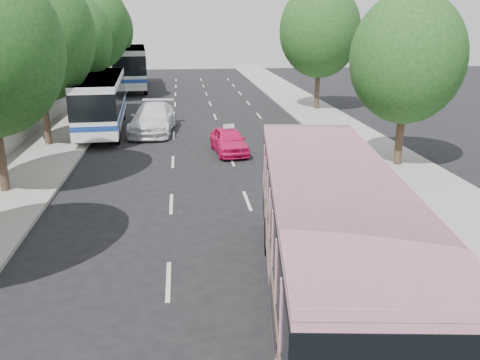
{
  "coord_description": "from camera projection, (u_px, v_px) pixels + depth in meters",
  "views": [
    {
      "loc": [
        -1.4,
        -14.2,
        6.63
      ],
      "look_at": [
        0.45,
        1.64,
        1.6
      ],
      "focal_mm": 38.0,
      "sensor_mm": 36.0,
      "label": 1
    }
  ],
  "objects": [
    {
      "name": "white_pickup",
      "position": [
        153.0,
        119.0,
        31.11
      ],
      "size": [
        2.98,
        6.21,
        1.75
      ],
      "primitive_type": "imported",
      "rotation": [
        0.0,
        0.0,
        -0.09
      ],
      "color": "white",
      "rests_on": "ground"
    },
    {
      "name": "tree_right_far",
      "position": [
        321.0,
        27.0,
        37.44
      ],
      "size": [
        6.0,
        6.0,
        9.35
      ],
      "color": "#38281E",
      "rests_on": "ground"
    },
    {
      "name": "low_wall",
      "position": [
        44.0,
        112.0,
        33.15
      ],
      "size": [
        0.3,
        90.0,
        1.5
      ],
      "primitive_type": "cube",
      "color": "#9E998E",
      "rests_on": "sidewalk_left"
    },
    {
      "name": "tour_coach_rear",
      "position": [
        131.0,
        64.0,
        50.89
      ],
      "size": [
        3.94,
        13.81,
        4.08
      ],
      "rotation": [
        0.0,
        0.0,
        0.07
      ],
      "color": "silver",
      "rests_on": "ground"
    },
    {
      "name": "tree_left_f",
      "position": [
        103.0,
        27.0,
        48.8
      ],
      "size": [
        5.88,
        5.88,
        9.16
      ],
      "color": "#38281E",
      "rests_on": "ground"
    },
    {
      "name": "sidewalk_left",
      "position": [
        74.0,
        124.0,
        33.59
      ],
      "size": [
        4.0,
        90.0,
        0.15
      ],
      "primitive_type": "cube",
      "color": "#9E998E",
      "rests_on": "ground"
    },
    {
      "name": "sidewalk_right",
      "position": [
        324.0,
        119.0,
        35.47
      ],
      "size": [
        4.0,
        90.0,
        0.12
      ],
      "primitive_type": "cube",
      "color": "#9E998E",
      "rests_on": "ground"
    },
    {
      "name": "tree_left_e",
      "position": [
        91.0,
        23.0,
        41.11
      ],
      "size": [
        6.3,
        6.3,
        9.82
      ],
      "color": "#38281E",
      "rests_on": "ground"
    },
    {
      "name": "tree_left_d",
      "position": [
        71.0,
        36.0,
        33.76
      ],
      "size": [
        5.52,
        5.52,
        8.6
      ],
      "color": "#38281E",
      "rests_on": "ground"
    },
    {
      "name": "pink_bus",
      "position": [
        331.0,
        229.0,
        11.37
      ],
      "size": [
        4.16,
        11.12,
        3.46
      ],
      "rotation": [
        0.0,
        0.0,
        -0.13
      ],
      "color": "#CD8499",
      "rests_on": "ground"
    },
    {
      "name": "ground",
      "position": [
        232.0,
        246.0,
        15.6
      ],
      "size": [
        120.0,
        120.0,
        0.0
      ],
      "primitive_type": "plane",
      "color": "black",
      "rests_on": "ground"
    },
    {
      "name": "tree_left_c",
      "position": [
        37.0,
        31.0,
        26.02
      ],
      "size": [
        6.0,
        6.0,
        9.35
      ],
      "color": "#38281E",
      "rests_on": "ground"
    },
    {
      "name": "tour_coach_front",
      "position": [
        101.0,
        98.0,
        31.41
      ],
      "size": [
        3.12,
        11.44,
        3.38
      ],
      "rotation": [
        0.0,
        0.0,
        0.06
      ],
      "color": "white",
      "rests_on": "ground"
    },
    {
      "name": "taxi_roof_sign",
      "position": [
        229.0,
        126.0,
        26.14
      ],
      "size": [
        0.57,
        0.24,
        0.18
      ],
      "primitive_type": "cube",
      "rotation": [
        0.0,
        0.0,
        0.11
      ],
      "color": "silver",
      "rests_on": "pink_taxi"
    },
    {
      "name": "pink_taxi",
      "position": [
        229.0,
        141.0,
        26.36
      ],
      "size": [
        1.99,
        4.04,
        1.33
      ],
      "primitive_type": "imported",
      "rotation": [
        0.0,
        0.0,
        0.11
      ],
      "color": "#E41360",
      "rests_on": "ground"
    },
    {
      "name": "tree_right_near",
      "position": [
        410.0,
        54.0,
        22.53
      ],
      "size": [
        5.1,
        5.1,
        7.95
      ],
      "color": "#38281E",
      "rests_on": "ground"
    }
  ]
}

